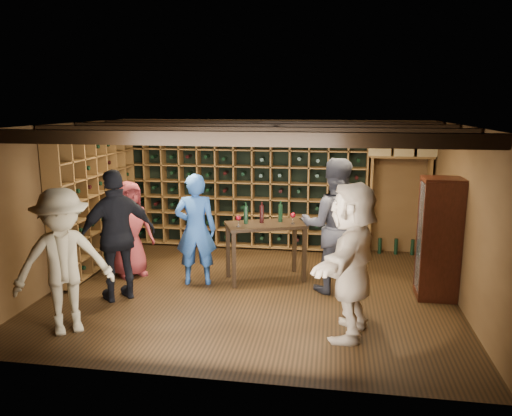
% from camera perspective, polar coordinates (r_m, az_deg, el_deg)
% --- Properties ---
extents(ground, '(6.00, 6.00, 0.00)m').
position_cam_1_polar(ground, '(7.69, -0.61, -9.50)').
color(ground, black).
rests_on(ground, ground).
extents(room_shell, '(6.00, 6.00, 6.00)m').
position_cam_1_polar(room_shell, '(7.22, -0.58, 8.83)').
color(room_shell, '#54391D').
rests_on(room_shell, ground).
extents(wine_rack_back, '(4.65, 0.30, 2.20)m').
position_cam_1_polar(wine_rack_back, '(9.69, -1.40, 2.05)').
color(wine_rack_back, brown).
rests_on(wine_rack_back, ground).
extents(wine_rack_left, '(0.30, 2.65, 2.20)m').
position_cam_1_polar(wine_rack_left, '(9.01, -17.76, 0.73)').
color(wine_rack_left, brown).
rests_on(wine_rack_left, ground).
extents(crate_shelf, '(1.20, 0.32, 2.07)m').
position_cam_1_polar(crate_shelf, '(9.54, 16.23, 3.96)').
color(crate_shelf, brown).
rests_on(crate_shelf, ground).
extents(display_cabinet, '(0.55, 0.50, 1.75)m').
position_cam_1_polar(display_cabinet, '(7.67, 20.10, -3.58)').
color(display_cabinet, black).
rests_on(display_cabinet, ground).
extents(man_blue_shirt, '(0.71, 0.53, 1.76)m').
position_cam_1_polar(man_blue_shirt, '(7.82, -6.90, -2.46)').
color(man_blue_shirt, navy).
rests_on(man_blue_shirt, ground).
extents(man_grey_suit, '(1.02, 0.81, 2.03)m').
position_cam_1_polar(man_grey_suit, '(7.52, 8.86, -2.03)').
color(man_grey_suit, black).
rests_on(man_grey_suit, ground).
extents(guest_red_floral, '(0.90, 0.91, 1.59)m').
position_cam_1_polar(guest_red_floral, '(8.40, -14.24, -2.34)').
color(guest_red_floral, maroon).
rests_on(guest_red_floral, ground).
extents(guest_woman_black, '(1.14, 1.10, 1.90)m').
position_cam_1_polar(guest_woman_black, '(7.41, -15.53, -3.05)').
color(guest_woman_black, black).
rests_on(guest_woman_black, ground).
extents(guest_khaki, '(1.35, 1.24, 1.82)m').
position_cam_1_polar(guest_khaki, '(6.55, -21.15, -5.76)').
color(guest_khaki, gray).
rests_on(guest_khaki, ground).
extents(guest_beige, '(0.96, 1.86, 1.91)m').
position_cam_1_polar(guest_beige, '(6.13, 10.88, -5.88)').
color(guest_beige, '#C1AB8E').
rests_on(guest_beige, ground).
extents(tasting_table, '(1.38, 1.04, 1.22)m').
position_cam_1_polar(tasting_table, '(7.95, 1.08, -2.58)').
color(tasting_table, black).
rests_on(tasting_table, ground).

